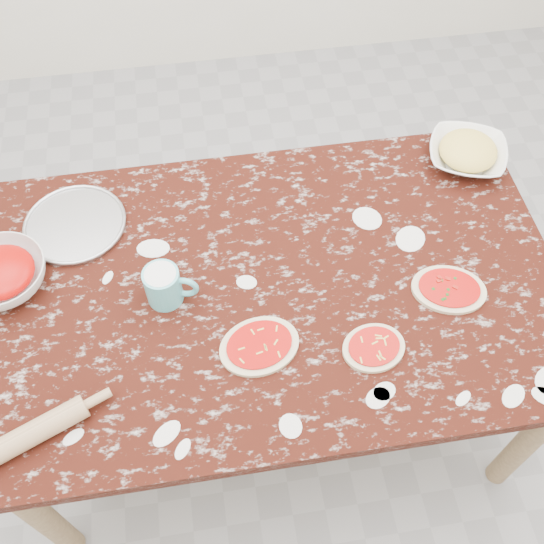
{
  "coord_description": "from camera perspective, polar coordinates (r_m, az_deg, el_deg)",
  "views": [
    {
      "loc": [
        -0.15,
        -0.95,
        2.19
      ],
      "look_at": [
        0.0,
        0.0,
        0.8
      ],
      "focal_mm": 41.5,
      "sensor_mm": 36.0,
      "label": 1
    }
  ],
  "objects": [
    {
      "name": "pizza_mid",
      "position": [
        1.64,
        9.21,
        -6.78
      ],
      "size": [
        0.19,
        0.16,
        0.02
      ],
      "color": "beige",
      "rests_on": "worktable"
    },
    {
      "name": "ground",
      "position": [
        2.39,
        -0.0,
        -10.9
      ],
      "size": [
        4.0,
        4.0,
        0.0
      ],
      "primitive_type": "plane",
      "color": "gray"
    },
    {
      "name": "cheese_bowl",
      "position": [
        2.1,
        17.25,
        10.14
      ],
      "size": [
        0.31,
        0.31,
        0.06
      ],
      "primitive_type": "imported",
      "rotation": [
        0.0,
        0.0,
        -0.38
      ],
      "color": "white",
      "rests_on": "worktable"
    },
    {
      "name": "pizza_tray",
      "position": [
        1.93,
        -17.42,
        4.1
      ],
      "size": [
        0.39,
        0.39,
        0.01
      ],
      "primitive_type": "cylinder",
      "rotation": [
        0.0,
        0.0,
        -0.43
      ],
      "color": "#B2B2B7",
      "rests_on": "worktable"
    },
    {
      "name": "sauce_bowl",
      "position": [
        1.85,
        -23.28,
        -0.31
      ],
      "size": [
        0.26,
        0.26,
        0.08
      ],
      "primitive_type": "imported",
      "rotation": [
        0.0,
        0.0,
        -0.05
      ],
      "color": "white",
      "rests_on": "worktable"
    },
    {
      "name": "rolling_pin",
      "position": [
        1.61,
        -21.29,
        -13.71
      ],
      "size": [
        0.29,
        0.17,
        0.06
      ],
      "primitive_type": "cylinder",
      "rotation": [
        0.0,
        1.57,
        0.41
      ],
      "color": "tan",
      "rests_on": "worktable"
    },
    {
      "name": "pizza_left",
      "position": [
        1.62,
        -1.16,
        -6.71
      ],
      "size": [
        0.24,
        0.21,
        0.02
      ],
      "color": "beige",
      "rests_on": "worktable"
    },
    {
      "name": "pizza_right",
      "position": [
        1.78,
        15.75,
        -1.51
      ],
      "size": [
        0.24,
        0.21,
        0.02
      ],
      "color": "beige",
      "rests_on": "worktable"
    },
    {
      "name": "worktable",
      "position": [
        1.8,
        -0.0,
        -2.39
      ],
      "size": [
        1.6,
        1.0,
        0.75
      ],
      "color": "black",
      "rests_on": "ground"
    },
    {
      "name": "flour_mug",
      "position": [
        1.68,
        -9.71,
        -1.22
      ],
      "size": [
        0.14,
        0.1,
        0.11
      ],
      "color": "#55B9C2",
      "rests_on": "worktable"
    }
  ]
}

